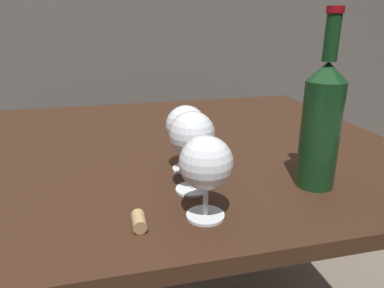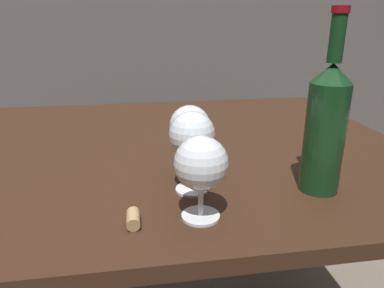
# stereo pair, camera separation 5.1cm
# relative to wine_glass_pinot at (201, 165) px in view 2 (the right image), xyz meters

# --- Properties ---
(dining_table) EXTENTS (1.28, 0.98, 0.73)m
(dining_table) POSITION_rel_wine_glass_pinot_xyz_m (-0.04, 0.38, -0.18)
(dining_table) COLOR #382114
(dining_table) RESTS_ON ground_plane
(wine_glass_pinot) EXTENTS (0.09, 0.09, 0.14)m
(wine_glass_pinot) POSITION_rel_wine_glass_pinot_xyz_m (0.00, 0.00, 0.00)
(wine_glass_pinot) COLOR white
(wine_glass_pinot) RESTS_ON dining_table
(wine_glass_rose) EXTENTS (0.09, 0.09, 0.16)m
(wine_glass_rose) POSITION_rel_wine_glass_pinot_xyz_m (0.00, 0.10, 0.02)
(wine_glass_rose) COLOR white
(wine_glass_rose) RESTS_ON dining_table
(wine_glass_port) EXTENTS (0.09, 0.09, 0.14)m
(wine_glass_port) POSITION_rel_wine_glass_pinot_xyz_m (0.01, 0.20, 0.00)
(wine_glass_port) COLOR white
(wine_glass_port) RESTS_ON dining_table
(wine_bottle) EXTENTS (0.07, 0.07, 0.33)m
(wine_bottle) POSITION_rel_wine_glass_pinot_xyz_m (0.24, 0.07, 0.03)
(wine_bottle) COLOR #143819
(wine_bottle) RESTS_ON dining_table
(cork) EXTENTS (0.02, 0.04, 0.02)m
(cork) POSITION_rel_wine_glass_pinot_xyz_m (-0.11, -0.01, -0.08)
(cork) COLOR tan
(cork) RESTS_ON dining_table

